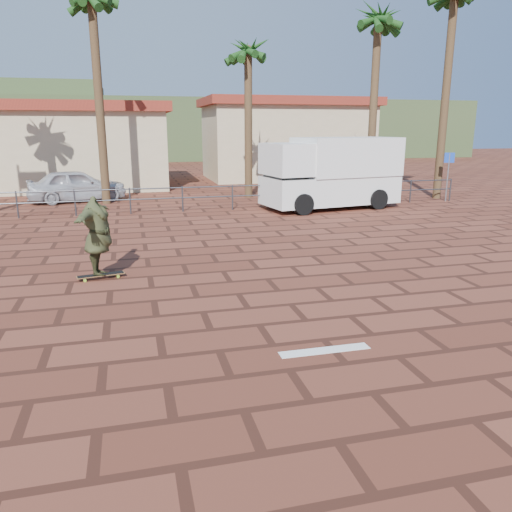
{
  "coord_description": "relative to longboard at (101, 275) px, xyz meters",
  "views": [
    {
      "loc": [
        -1.98,
        -7.61,
        3.25
      ],
      "look_at": [
        0.33,
        1.54,
        0.8
      ],
      "focal_mm": 35.0,
      "sensor_mm": 36.0,
      "label": 1
    }
  ],
  "objects": [
    {
      "name": "building_east",
      "position": [
        10.72,
        20.57,
        2.45
      ],
      "size": [
        10.6,
        6.6,
        5.0
      ],
      "color": "beige",
      "rests_on": "ground"
    },
    {
      "name": "hill_front",
      "position": [
        2.72,
        46.57,
        2.92
      ],
      "size": [
        70.0,
        18.0,
        6.0
      ],
      "primitive_type": "cube",
      "color": "#384C28",
      "rests_on": "ground"
    },
    {
      "name": "paint_stripe",
      "position": [
        3.42,
        -4.63,
        -0.08
      ],
      "size": [
        1.4,
        0.22,
        0.01
      ],
      "primitive_type": "cube",
      "color": "white",
      "rests_on": "ground"
    },
    {
      "name": "car_silver",
      "position": [
        -1.54,
        12.57,
        0.64
      ],
      "size": [
        4.47,
        2.5,
        1.44
      ],
      "primitive_type": "imported",
      "rotation": [
        0.0,
        0.0,
        1.77
      ],
      "color": "#B9BAC0",
      "rests_on": "ground"
    },
    {
      "name": "palm_right",
      "position": [
        11.72,
        10.57,
        7.5
      ],
      "size": [
        2.4,
        2.4,
        9.05
      ],
      "color": "brown",
      "rests_on": "ground"
    },
    {
      "name": "skateboarder",
      "position": [
        0.0,
        -0.0,
        0.88
      ],
      "size": [
        1.0,
        2.2,
        1.73
      ],
      "primitive_type": "imported",
      "rotation": [
        0.0,
        0.0,
        1.36
      ],
      "color": "#363A1F",
      "rests_on": "longboard"
    },
    {
      "name": "guardrail",
      "position": [
        2.72,
        8.57,
        0.6
      ],
      "size": [
        24.06,
        0.06,
        1.0
      ],
      "color": "#47494F",
      "rests_on": "ground"
    },
    {
      "name": "palm_left",
      "position": [
        -0.28,
        11.57,
        7.87
      ],
      "size": [
        2.4,
        2.4,
        9.45
      ],
      "color": "brown",
      "rests_on": "ground"
    },
    {
      "name": "street_sign",
      "position": [
        14.52,
        8.57,
        1.42
      ],
      "size": [
        0.42,
        0.18,
        2.15
      ],
      "rotation": [
        0.0,
        0.0,
        -0.34
      ],
      "color": "gray",
      "rests_on": "ground"
    },
    {
      "name": "car_white",
      "position": [
        8.4,
        9.57,
        0.61
      ],
      "size": [
        4.45,
        3.01,
        1.39
      ],
      "primitive_type": "imported",
      "rotation": [
        0.0,
        0.0,
        1.98
      ],
      "color": "white",
      "rests_on": "ground"
    },
    {
      "name": "ground",
      "position": [
        2.72,
        -3.43,
        -0.08
      ],
      "size": [
        120.0,
        120.0,
        0.0
      ],
      "primitive_type": "plane",
      "color": "brown",
      "rests_on": "ground"
    },
    {
      "name": "palm_far_right",
      "position": [
        14.72,
        9.57,
        8.43
      ],
      "size": [
        2.4,
        2.4,
        10.05
      ],
      "color": "brown",
      "rests_on": "ground"
    },
    {
      "name": "campervan",
      "position": [
        8.75,
        8.08,
        1.41
      ],
      "size": [
        5.77,
        3.13,
        2.84
      ],
      "rotation": [
        0.0,
        0.0,
        0.16
      ],
      "color": "white",
      "rests_on": "ground"
    },
    {
      "name": "building_west",
      "position": [
        -3.28,
        18.57,
        2.2
      ],
      "size": [
        12.6,
        7.6,
        4.5
      ],
      "color": "beige",
      "rests_on": "ground"
    },
    {
      "name": "longboard",
      "position": [
        0.0,
        0.0,
        0.0
      ],
      "size": [
        1.05,
        0.42,
        0.1
      ],
      "rotation": [
        0.0,
        0.0,
        0.19
      ],
      "color": "olive",
      "rests_on": "ground"
    },
    {
      "name": "palm_center",
      "position": [
        6.22,
        12.07,
        6.28
      ],
      "size": [
        2.4,
        2.4,
        7.75
      ],
      "color": "brown",
      "rests_on": "ground"
    }
  ]
}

